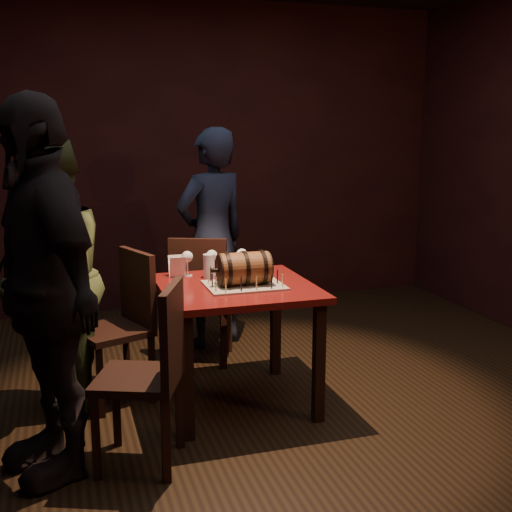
{
  "coord_description": "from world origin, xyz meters",
  "views": [
    {
      "loc": [
        -1.1,
        -3.38,
        1.68
      ],
      "look_at": [
        -0.04,
        0.05,
        0.95
      ],
      "focal_mm": 45.0,
      "sensor_mm": 36.0,
      "label": 1
    }
  ],
  "objects_px": {
    "pub_table": "(237,303)",
    "person_back": "(212,239)",
    "barrel_cake": "(244,268)",
    "chair_left_rear": "(124,317)",
    "wine_glass_left": "(187,258)",
    "wine_glass_mid": "(212,257)",
    "person_left_front": "(43,290)",
    "person_left_rear": "(50,280)",
    "pint_of_ale": "(209,267)",
    "chair_back": "(201,293)",
    "chair_left_front": "(153,366)",
    "wine_glass_right": "(242,255)"
  },
  "relations": [
    {
      "from": "pub_table",
      "to": "person_back",
      "type": "bearing_deg",
      "value": 84.0
    },
    {
      "from": "barrel_cake",
      "to": "chair_left_front",
      "type": "xyz_separation_m",
      "value": [
        -0.62,
        -0.53,
        -0.34
      ]
    },
    {
      "from": "wine_glass_mid",
      "to": "chair_back",
      "type": "distance_m",
      "value": 0.55
    },
    {
      "from": "wine_glass_left",
      "to": "chair_left_rear",
      "type": "distance_m",
      "value": 0.54
    },
    {
      "from": "wine_glass_left",
      "to": "person_back",
      "type": "bearing_deg",
      "value": 66.47
    },
    {
      "from": "chair_back",
      "to": "wine_glass_right",
      "type": "bearing_deg",
      "value": -67.89
    },
    {
      "from": "chair_left_front",
      "to": "wine_glass_left",
      "type": "bearing_deg",
      "value": 68.37
    },
    {
      "from": "wine_glass_right",
      "to": "chair_left_front",
      "type": "distance_m",
      "value": 1.17
    },
    {
      "from": "pint_of_ale",
      "to": "chair_left_rear",
      "type": "xyz_separation_m",
      "value": [
        -0.53,
        0.06,
        -0.3
      ]
    },
    {
      "from": "chair_back",
      "to": "person_left_front",
      "type": "height_order",
      "value": "person_left_front"
    },
    {
      "from": "wine_glass_mid",
      "to": "chair_back",
      "type": "relative_size",
      "value": 0.17
    },
    {
      "from": "barrel_cake",
      "to": "person_back",
      "type": "height_order",
      "value": "person_back"
    },
    {
      "from": "wine_glass_right",
      "to": "barrel_cake",
      "type": "bearing_deg",
      "value": -103.89
    },
    {
      "from": "chair_left_rear",
      "to": "person_left_front",
      "type": "bearing_deg",
      "value": -119.97
    },
    {
      "from": "pub_table",
      "to": "person_back",
      "type": "distance_m",
      "value": 1.14
    },
    {
      "from": "chair_back",
      "to": "person_left_front",
      "type": "bearing_deg",
      "value": -130.24
    },
    {
      "from": "pint_of_ale",
      "to": "chair_back",
      "type": "xyz_separation_m",
      "value": [
        0.05,
        0.5,
        -0.3
      ]
    },
    {
      "from": "person_left_front",
      "to": "chair_left_front",
      "type": "bearing_deg",
      "value": 58.2
    },
    {
      "from": "wine_glass_left",
      "to": "person_left_front",
      "type": "height_order",
      "value": "person_left_front"
    },
    {
      "from": "wine_glass_left",
      "to": "wine_glass_mid",
      "type": "relative_size",
      "value": 1.0
    },
    {
      "from": "wine_glass_left",
      "to": "wine_glass_right",
      "type": "xyz_separation_m",
      "value": [
        0.35,
        -0.03,
        0.0
      ]
    },
    {
      "from": "wine_glass_mid",
      "to": "person_left_front",
      "type": "height_order",
      "value": "person_left_front"
    },
    {
      "from": "barrel_cake",
      "to": "person_left_rear",
      "type": "bearing_deg",
      "value": 168.16
    },
    {
      "from": "person_back",
      "to": "wine_glass_right",
      "type": "bearing_deg",
      "value": 68.04
    },
    {
      "from": "chair_left_front",
      "to": "chair_back",
      "type": "bearing_deg",
      "value": 68.15
    },
    {
      "from": "wine_glass_mid",
      "to": "pint_of_ale",
      "type": "xyz_separation_m",
      "value": [
        -0.04,
        -0.08,
        -0.04
      ]
    },
    {
      "from": "wine_glass_right",
      "to": "person_back",
      "type": "distance_m",
      "value": 0.83
    },
    {
      "from": "person_back",
      "to": "wine_glass_mid",
      "type": "bearing_deg",
      "value": 54.7
    },
    {
      "from": "pint_of_ale",
      "to": "chair_left_front",
      "type": "relative_size",
      "value": 0.16
    },
    {
      "from": "pint_of_ale",
      "to": "chair_back",
      "type": "height_order",
      "value": "chair_back"
    },
    {
      "from": "person_left_rear",
      "to": "wine_glass_left",
      "type": "bearing_deg",
      "value": 99.99
    },
    {
      "from": "pint_of_ale",
      "to": "chair_back",
      "type": "relative_size",
      "value": 0.16
    },
    {
      "from": "barrel_cake",
      "to": "chair_back",
      "type": "xyz_separation_m",
      "value": [
        -0.1,
        0.77,
        -0.34
      ]
    },
    {
      "from": "barrel_cake",
      "to": "person_back",
      "type": "distance_m",
      "value": 1.17
    },
    {
      "from": "pub_table",
      "to": "wine_glass_mid",
      "type": "relative_size",
      "value": 5.59
    },
    {
      "from": "barrel_cake",
      "to": "person_left_front",
      "type": "xyz_separation_m",
      "value": [
        -1.11,
        -0.43,
        0.06
      ]
    },
    {
      "from": "wine_glass_mid",
      "to": "chair_left_rear",
      "type": "bearing_deg",
      "value": -178.12
    },
    {
      "from": "pub_table",
      "to": "person_back",
      "type": "xyz_separation_m",
      "value": [
        0.12,
        1.12,
        0.2
      ]
    },
    {
      "from": "pint_of_ale",
      "to": "chair_left_front",
      "type": "height_order",
      "value": "chair_left_front"
    },
    {
      "from": "wine_glass_mid",
      "to": "wine_glass_right",
      "type": "distance_m",
      "value": 0.19
    },
    {
      "from": "barrel_cake",
      "to": "chair_left_rear",
      "type": "xyz_separation_m",
      "value": [
        -0.68,
        0.33,
        -0.34
      ]
    },
    {
      "from": "pub_table",
      "to": "barrel_cake",
      "type": "height_order",
      "value": "barrel_cake"
    },
    {
      "from": "pint_of_ale",
      "to": "person_left_front",
      "type": "height_order",
      "value": "person_left_front"
    },
    {
      "from": "pub_table",
      "to": "wine_glass_right",
      "type": "xyz_separation_m",
      "value": [
        0.12,
        0.29,
        0.23
      ]
    },
    {
      "from": "person_back",
      "to": "chair_left_front",
      "type": "bearing_deg",
      "value": 45.6
    },
    {
      "from": "pub_table",
      "to": "person_left_rear",
      "type": "height_order",
      "value": "person_left_rear"
    },
    {
      "from": "wine_glass_mid",
      "to": "pint_of_ale",
      "type": "height_order",
      "value": "wine_glass_mid"
    },
    {
      "from": "wine_glass_left",
      "to": "pint_of_ale",
      "type": "relative_size",
      "value": 1.07
    },
    {
      "from": "person_left_rear",
      "to": "person_left_front",
      "type": "height_order",
      "value": "person_left_front"
    },
    {
      "from": "wine_glass_mid",
      "to": "pint_of_ale",
      "type": "relative_size",
      "value": 1.07
    }
  ]
}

